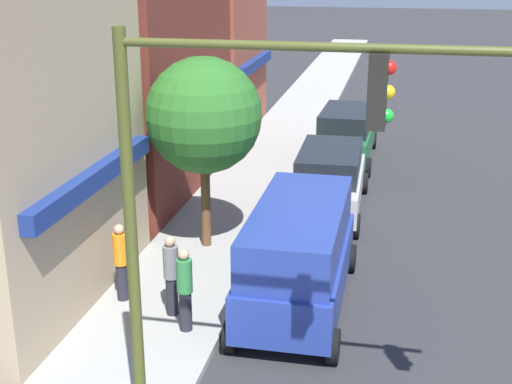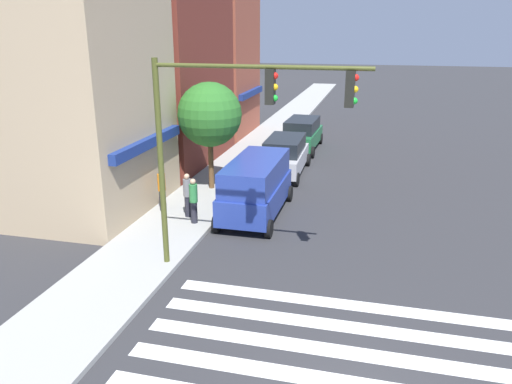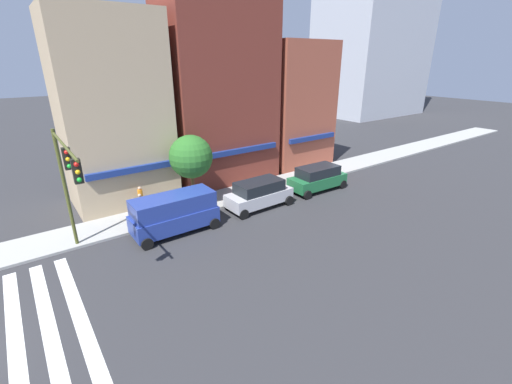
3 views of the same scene
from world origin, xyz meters
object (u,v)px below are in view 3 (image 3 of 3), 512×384
(traffic_signal, at_px, (68,175))
(suv_green, at_px, (318,178))
(street_tree, at_px, (191,157))
(pedestrian_orange_vest, at_px, (141,199))
(pedestrian_green_top, at_px, (134,211))
(pedestrian_grey_coat, at_px, (141,206))
(suv_silver, at_px, (259,193))
(van_blue, at_px, (174,212))

(traffic_signal, xyz_separation_m, suv_green, (17.00, 0.54, -3.75))
(street_tree, bearing_deg, suv_green, -16.78)
(pedestrian_orange_vest, height_order, street_tree, street_tree)
(pedestrian_green_top, xyz_separation_m, pedestrian_grey_coat, (0.58, 0.47, 0.00))
(traffic_signal, relative_size, suv_silver, 1.38)
(traffic_signal, bearing_deg, pedestrian_grey_coat, 37.62)
(street_tree, bearing_deg, pedestrian_grey_coat, -175.42)
(van_blue, xyz_separation_m, pedestrian_grey_coat, (-1.16, 2.50, -0.21))
(van_blue, bearing_deg, suv_silver, -0.08)
(pedestrian_orange_vest, bearing_deg, suv_silver, 70.29)
(suv_silver, xyz_separation_m, suv_green, (5.68, 0.00, 0.00))
(suv_silver, bearing_deg, pedestrian_green_top, 164.49)
(van_blue, bearing_deg, suv_green, -0.08)
(traffic_signal, xyz_separation_m, pedestrian_orange_vest, (4.37, 4.32, -3.70))
(suv_green, relative_size, pedestrian_orange_vest, 2.68)
(suv_green, bearing_deg, traffic_signal, -176.57)
(suv_silver, distance_m, pedestrian_grey_coat, 7.79)
(van_blue, xyz_separation_m, suv_green, (11.90, 0.00, -0.25))
(pedestrian_green_top, bearing_deg, street_tree, -88.35)
(suv_silver, bearing_deg, pedestrian_grey_coat, 160.06)
(pedestrian_green_top, height_order, street_tree, street_tree)
(suv_green, distance_m, street_tree, 10.03)
(pedestrian_green_top, height_order, pedestrian_grey_coat, same)
(suv_silver, bearing_deg, traffic_signal, -178.48)
(van_blue, distance_m, street_tree, 4.47)
(pedestrian_green_top, bearing_deg, pedestrian_orange_vest, -38.11)
(traffic_signal, bearing_deg, street_tree, 23.43)
(pedestrian_green_top, bearing_deg, traffic_signal, 118.84)
(van_blue, height_order, suv_green, van_blue)
(suv_green, distance_m, pedestrian_grey_coat, 13.29)
(traffic_signal, height_order, pedestrian_green_top, traffic_signal)
(traffic_signal, height_order, pedestrian_orange_vest, traffic_signal)
(traffic_signal, distance_m, van_blue, 6.21)
(pedestrian_grey_coat, xyz_separation_m, street_tree, (3.77, 0.30, 2.52))
(suv_silver, height_order, pedestrian_orange_vest, suv_silver)
(suv_green, bearing_deg, pedestrian_green_top, 173.15)
(van_blue, distance_m, pedestrian_orange_vest, 3.86)
(pedestrian_orange_vest, bearing_deg, street_tree, 82.50)
(traffic_signal, relative_size, street_tree, 1.33)
(van_blue, bearing_deg, pedestrian_orange_vest, 100.89)
(suv_green, height_order, pedestrian_grey_coat, suv_green)
(pedestrian_green_top, xyz_separation_m, street_tree, (4.35, 0.78, 2.52))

